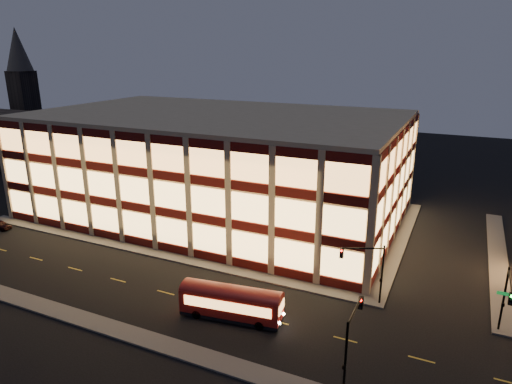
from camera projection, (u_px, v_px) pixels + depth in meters
The scene contains 13 objects.
ground at pixel (168, 261), 51.75m from camera, with size 200.00×200.00×0.00m, color black.
sidewalk_office_south at pixel (152, 252), 53.81m from camera, with size 54.00×2.00×0.15m, color #514F4C.
sidewalk_office_east at pixel (400, 240), 57.14m from camera, with size 2.00×30.00×0.15m, color #514F4C.
sidewalk_tower_west at pixel (498, 256), 52.70m from camera, with size 2.00×30.00×0.15m, color #514F4C.
sidewalk_near at pixel (82, 319), 40.49m from camera, with size 100.00×2.00×0.15m, color #514F4C.
office_building at pixel (218, 164), 65.38m from camera, with size 50.45×30.45×14.50m.
church_tower at pixel (26, 109), 111.90m from camera, with size 5.00×5.00×18.00m, color #2D2621.
church_spire at pixel (17, 49), 107.71m from camera, with size 6.00×6.00×10.00m, color #4C473F.
traffic_signal_far at pixel (367, 264), 41.76m from camera, with size 3.79×1.87×6.00m.
traffic_signal_right at pixel (507, 296), 36.46m from camera, with size 1.20×4.37×6.00m.
traffic_signal_near at pixel (352, 334), 31.50m from camera, with size 0.32×4.45×6.00m.
trolley_bus at pixel (231, 301), 40.25m from camera, with size 9.32×3.50×3.08m.
parked_car_0 at pixel (0, 225), 60.76m from camera, with size 1.37×3.40×1.16m, color black.
Camera 1 is at (28.97, -38.39, 22.94)m, focal length 32.00 mm.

